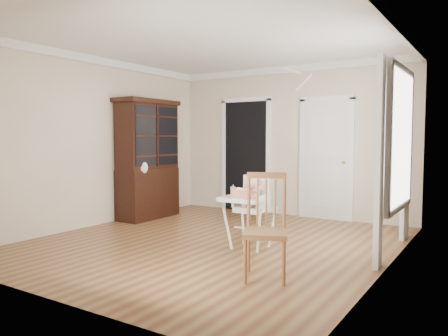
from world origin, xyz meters
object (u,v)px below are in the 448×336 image
Objects in this scene: high_chair at (250,203)px; cake at (240,194)px; sippy_cup at (233,192)px; china_cabinet at (148,159)px; dining_chair at (266,230)px.

high_chair reaches higher than cake.
sippy_cup is at bearing 148.55° from cake.
china_cabinet reaches higher than cake.
dining_chair reaches higher than high_chair.
sippy_cup is 0.16× the size of dining_chair.
sippy_cup is 0.08× the size of china_cabinet.
dining_chair is (0.89, -0.84, -0.24)m from sippy_cup.
dining_chair is (0.71, -0.97, -0.09)m from high_chair.
cake is (-0.03, -0.22, 0.14)m from high_chair.
cake is 1.64× the size of sippy_cup.
sippy_cup is 2.61m from china_cabinet.
sippy_cup is at bearing -23.39° from china_cabinet.
cake is 1.08m from dining_chair.
china_cabinet is (-2.38, 1.03, 0.31)m from sippy_cup.
sippy_cup is 1.24m from dining_chair.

